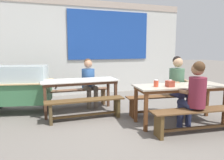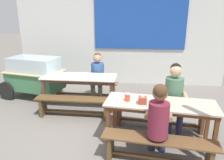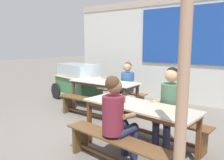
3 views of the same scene
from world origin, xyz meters
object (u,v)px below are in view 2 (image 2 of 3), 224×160
bench_near_front (158,147)px  person_right_near_table (174,94)px  condiment_jar (127,97)px  person_center_facing (97,74)px  dining_table_near (160,107)px  food_cart (35,74)px  bench_far_back (86,87)px  person_near_front (158,119)px  bench_near_back (159,114)px  dining_table_far (80,79)px  tissue_box (142,100)px  bench_far_front (74,104)px

bench_near_front → person_right_near_table: 1.18m
condiment_jar → person_center_facing: bearing=114.5°
dining_table_near → food_cart: size_ratio=0.99×
bench_far_back → person_near_front: person_near_front is taller
bench_near_back → condiment_jar: condiment_jar is taller
dining_table_far → bench_near_front: 2.58m
person_center_facing → tissue_box: 2.23m
condiment_jar → tissue_box: bearing=-18.8°
bench_far_back → person_near_front: 2.96m
dining_table_far → person_center_facing: size_ratio=1.41×
dining_table_far → bench_far_front: dining_table_far is taller
person_center_facing → dining_table_near: bearing=-53.4°
bench_near_back → person_center_facing: size_ratio=1.50×
dining_table_near → person_near_front: person_near_front is taller
bench_near_back → tissue_box: size_ratio=13.55×
bench_near_front → person_center_facing: size_ratio=1.38×
bench_far_back → tissue_box: size_ratio=12.57×
dining_table_near → bench_near_back: bearing=83.9°
dining_table_near → person_right_near_table: 0.56m
dining_table_near → condiment_jar: 0.56m
food_cart → person_center_facing: size_ratio=1.55×
bench_far_back → condiment_jar: bearing=-58.4°
bench_near_front → person_right_near_table: person_right_near_table is taller
person_center_facing → bench_far_back: bearing=169.2°
dining_table_far → bench_far_back: 0.69m
person_right_near_table → person_near_front: bearing=-111.2°
bench_far_front → condiment_jar: (1.18, -0.80, 0.53)m
food_cart → person_center_facing: (1.67, 0.03, 0.06)m
bench_near_back → person_near_front: size_ratio=1.45×
bench_far_front → dining_table_far: bearing=90.2°
dining_table_near → bench_near_back: dining_table_near is taller
condiment_jar → bench_near_front: bearing=-49.6°
person_near_front → person_right_near_table: (0.37, 0.95, 0.03)m
person_center_facing → bench_far_front: bearing=-107.5°
tissue_box → condiment_jar: (-0.25, 0.08, 0.01)m
dining_table_near → bench_near_front: dining_table_near is taller
person_right_near_table → person_center_facing: bearing=140.4°
food_cart → condiment_jar: (2.52, -1.83, 0.20)m
bench_far_back → person_right_near_table: person_right_near_table is taller
dining_table_near → bench_far_back: 2.62m
dining_table_far → dining_table_near: (1.73, -1.37, 0.00)m
bench_far_front → condiment_jar: condiment_jar is taller
bench_far_back → person_right_near_table: bearing=-35.8°
bench_far_back → bench_near_back: same height
dining_table_far → tissue_box: bearing=-45.3°
dining_table_near → bench_far_front: bearing=154.9°
bench_far_back → person_center_facing: bearing=-10.8°
person_right_near_table → dining_table_near: bearing=-122.0°
person_near_front → bench_far_front: bearing=142.0°
dining_table_far → bench_far_front: bearing=-89.8°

